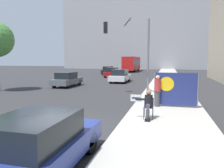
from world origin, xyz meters
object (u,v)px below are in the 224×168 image
Objects in this scene: jogger_on_sidewalk at (157,91)px; car_on_road_distant at (112,72)px; car_on_road_far_lane at (108,70)px; protest_banner at (176,89)px; seated_protester at (148,103)px; car_on_road_nearest at (67,79)px; pedestrian_behind at (159,87)px; car_on_road_midblock at (120,76)px; traffic_light_pole at (132,42)px; city_bus_on_road at (132,63)px; parked_car_curbside at (37,144)px.

jogger_on_sidewalk reaches higher than car_on_road_distant.
protest_banner is at bearing -67.81° from car_on_road_far_lane.
car_on_road_nearest is (-9.08, 10.94, -0.12)m from seated_protester.
protest_banner reaches higher than jogger_on_sidewalk.
car_on_road_midblock is (-5.08, 12.47, -0.32)m from pedestrian_behind.
car_on_road_nearest is (-9.40, 6.94, -0.36)m from pedestrian_behind.
jogger_on_sidewalk is at bearing -176.19° from protest_banner.
seated_protester is 0.54× the size of protest_banner.
jogger_on_sidewalk is 14.73m from car_on_road_midblock.
traffic_light_pole is 34.34m from city_bus_on_road.
city_bus_on_road is (-5.44, 33.84, -2.11)m from traffic_light_pole.
protest_banner is 0.55× the size of parked_car_curbside.
car_on_road_distant is 0.35× the size of city_bus_on_road.
protest_banner is 23.10m from car_on_road_distant.
car_on_road_distant is 0.99× the size of car_on_road_far_lane.
pedestrian_behind is at bearing -53.18° from jogger_on_sidewalk.
city_bus_on_road is at bearing 124.02° from seated_protester.
traffic_light_pole reaches higher than car_on_road_nearest.
pedestrian_behind reaches higher than seated_protester.
car_on_road_distant is at bearing -77.43° from pedestrian_behind.
car_on_road_far_lane is (-5.26, 13.77, -0.02)m from car_on_road_midblock.
traffic_light_pole reaches higher than car_on_road_midblock.
car_on_road_nearest is (-10.29, 8.25, -0.42)m from protest_banner.
city_bus_on_road is (2.64, 11.37, 1.21)m from car_on_road_far_lane.
city_bus_on_road is (-2.62, 25.14, 1.18)m from car_on_road_midblock.
protest_banner is (0.90, -1.31, 0.06)m from pedestrian_behind.
parked_car_curbside is 35.98m from car_on_road_far_lane.
pedestrian_behind is 28.20m from car_on_road_far_lane.
traffic_light_pole is at bearing -70.23° from car_on_road_far_lane.
protest_banner is 0.55× the size of car_on_road_nearest.
jogger_on_sidewalk is 0.30× the size of traffic_light_pole.
jogger_on_sidewalk is at bearing -41.60° from car_on_road_nearest.
city_bus_on_road is (-5.22, 46.48, 1.23)m from parked_car_curbside.
protest_banner reaches higher than pedestrian_behind.
jogger_on_sidewalk is 0.94m from protest_banner.
parked_car_curbside is 0.98× the size of car_on_road_far_lane.
jogger_on_sidewalk reaches higher than car_on_road_far_lane.
car_on_road_far_lane is (-0.94, 19.30, 0.01)m from car_on_road_nearest.
car_on_road_midblock is 14.74m from car_on_road_far_lane.
car_on_road_midblock is at bearing -77.05° from pedestrian_behind.
traffic_light_pole is 1.36× the size of car_on_road_distant.
pedestrian_behind is 38.40m from city_bus_on_road.
protest_banner is at bearing 115.23° from pedestrian_behind.
car_on_road_distant is (-5.52, 28.88, 0.03)m from parked_car_curbside.
traffic_light_pole reaches higher than city_bus_on_road.
protest_banner is at bearing 89.75° from seated_protester.
parked_car_curbside is at bearing -83.05° from car_on_road_midblock.
pedestrian_behind is at bearing -59.02° from traffic_light_pole.
city_bus_on_road reaches higher than car_on_road_distant.
car_on_road_far_lane is (-10.30, 27.61, -0.30)m from jogger_on_sidewalk.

